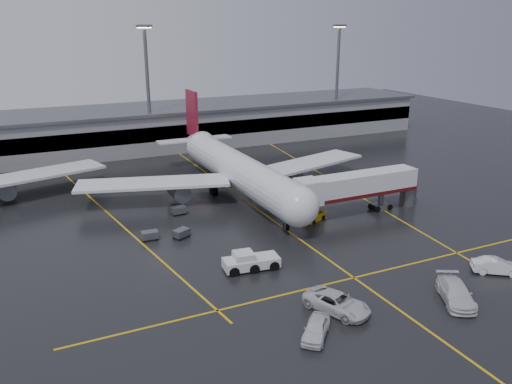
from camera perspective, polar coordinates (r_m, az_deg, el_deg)
name	(u,v)px	position (r m, az deg, el deg)	size (l,w,h in m)	color
ground	(263,213)	(74.32, 0.73, -2.30)	(220.00, 220.00, 0.00)	black
apron_line_centre	(263,213)	(74.32, 0.73, -2.29)	(0.25, 90.00, 0.02)	gold
apron_line_stop	(354,278)	(57.04, 10.63, -9.17)	(60.00, 0.25, 0.02)	gold
apron_line_left	(106,212)	(77.75, -15.99, -2.09)	(0.25, 70.00, 0.02)	gold
apron_line_right	(331,179)	(91.14, 8.15, 1.37)	(0.25, 70.00, 0.02)	gold
terminal	(166,126)	(116.70, -9.75, 7.12)	(122.00, 19.00, 8.60)	gray
light_mast_mid	(148,82)	(108.30, -11.74, 11.62)	(3.00, 1.20, 25.45)	#595B60
light_mast_right	(337,74)	(126.78, 8.87, 12.64)	(3.00, 1.20, 25.45)	#595B60
main_airliner	(235,168)	(81.45, -2.26, 2.62)	(48.80, 45.60, 14.10)	silver
jet_bridge	(358,187)	(74.12, 11.08, 0.50)	(19.90, 3.40, 6.05)	silver
pushback_tractor	(250,262)	(57.58, -0.69, -7.62)	(6.36, 3.29, 2.18)	silver
belt_loader	(314,217)	(71.90, 6.39, -2.69)	(3.60, 2.54, 2.10)	#CF990A
service_van_a	(337,303)	(50.29, 8.82, -11.85)	(2.99, 6.48, 1.80)	silver
service_van_b	(456,293)	(54.81, 20.95, -10.23)	(2.61, 6.42, 1.86)	silver
service_van_c	(497,266)	(62.31, 24.76, -7.35)	(1.78, 5.10, 1.68)	silver
service_van_d	(316,328)	(46.51, 6.56, -14.57)	(1.90, 4.72, 1.61)	silver
baggage_cart_a	(181,233)	(66.43, -8.15, -4.44)	(2.37, 2.06, 1.12)	#595B60
baggage_cart_b	(150,235)	(66.47, -11.51, -4.61)	(2.08, 1.43, 1.12)	#595B60
baggage_cart_c	(179,210)	(74.44, -8.44, -1.96)	(2.09, 1.44, 1.12)	#595B60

